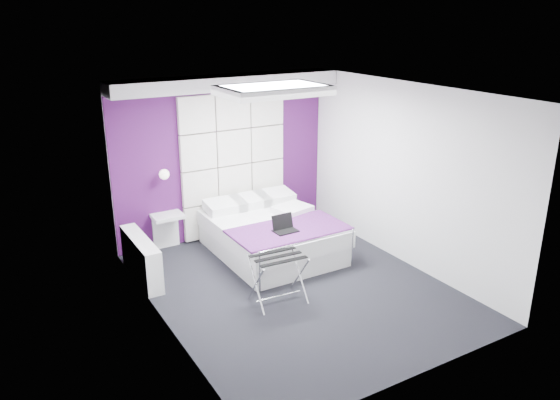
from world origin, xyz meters
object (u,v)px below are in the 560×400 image
object	(u,v)px
radiator	(141,258)
luggage_rack	(278,279)
nightstand	(168,216)
laptop	(284,227)
bed	(271,235)
wall_lamp	(163,174)

from	to	relation	value
radiator	luggage_rack	size ratio (longest dim) A/B	1.89
nightstand	laptop	distance (m)	1.86
bed	nightstand	distance (m)	1.60
nightstand	luggage_rack	size ratio (longest dim) A/B	0.72
bed	luggage_rack	xyz separation A→B (m)	(-0.66, -1.33, 0.02)
nightstand	bed	bearing A→B (deg)	-34.04
wall_lamp	laptop	xyz separation A→B (m)	(1.22, -1.45, -0.60)
radiator	bed	distance (m)	1.96
laptop	nightstand	bearing A→B (deg)	129.30
luggage_rack	wall_lamp	bearing A→B (deg)	109.92
luggage_rack	nightstand	bearing A→B (deg)	110.06
radiator	laptop	size ratio (longest dim) A/B	3.66
wall_lamp	radiator	xyz separation A→B (m)	(-0.64, -0.76, -0.92)
radiator	wall_lamp	bearing A→B (deg)	49.90
bed	laptop	bearing A→B (deg)	-100.02
radiator	nightstand	bearing A→B (deg)	48.12
radiator	nightstand	size ratio (longest dim) A/B	2.62
wall_lamp	bed	size ratio (longest dim) A/B	0.07
luggage_rack	radiator	bearing A→B (deg)	134.67
radiator	laptop	bearing A→B (deg)	-20.23
radiator	nightstand	xyz separation A→B (m)	(0.65, 0.72, 0.26)
bed	luggage_rack	distance (m)	1.48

